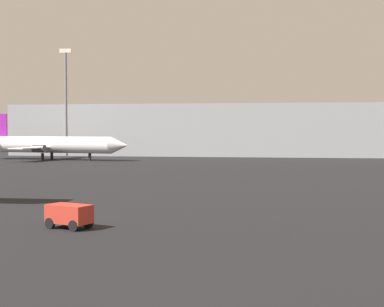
# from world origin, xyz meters

# --- Properties ---
(airplane_distant) EXTENTS (29.07, 18.63, 8.15)m
(airplane_distant) POSITION_xyz_m (-37.75, 82.91, 2.67)
(airplane_distant) COLOR white
(airplane_distant) RESTS_ON ground_plane
(baggage_cart) EXTENTS (2.71, 2.09, 1.30)m
(baggage_cart) POSITION_xyz_m (-9.50, 16.83, 0.76)
(baggage_cart) COLOR red
(baggage_cart) RESTS_ON ground_plane
(light_mast_left) EXTENTS (2.40, 0.50, 21.43)m
(light_mast_left) POSITION_xyz_m (-40.70, 97.50, 11.99)
(light_mast_left) COLOR slate
(light_mast_left) RESTS_ON ground_plane
(terminal_building) EXTENTS (84.33, 26.59, 10.37)m
(terminal_building) POSITION_xyz_m (-10.95, 110.71, 5.19)
(terminal_building) COLOR #999EA3
(terminal_building) RESTS_ON ground_plane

